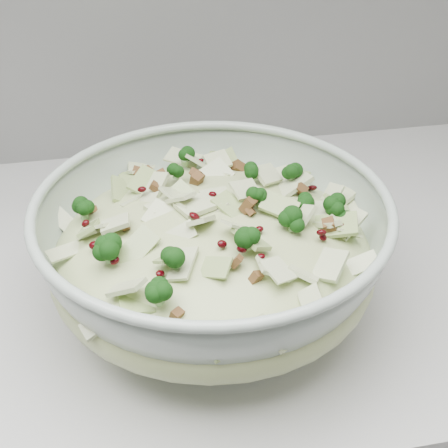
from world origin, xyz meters
TOP-DOWN VIEW (x-y plane):
  - mixing_bowl at (0.59, 1.60)m, footprint 0.41×0.41m
  - salad at (0.59, 1.60)m, footprint 0.36×0.36m

SIDE VIEW (x-z plane):
  - mixing_bowl at x=0.59m, z-range 0.90..1.04m
  - salad at x=0.59m, z-range 0.92..1.06m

